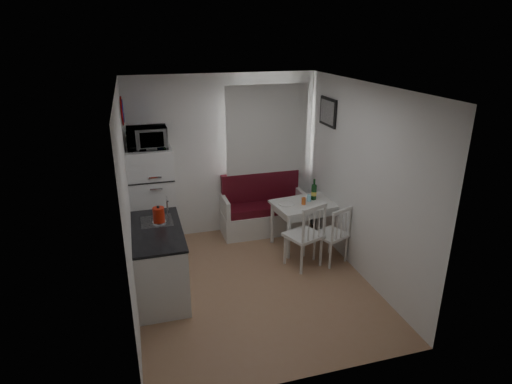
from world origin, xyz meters
The scene contains 22 objects.
floor centered at (0.00, 0.00, 0.00)m, with size 3.00×3.50×0.02m, color #AA7E5A.
ceiling centered at (0.00, 0.00, 2.60)m, with size 3.00×3.50×0.02m, color white.
wall_back centered at (0.00, 1.75, 1.30)m, with size 3.00×0.02×2.60m, color white.
wall_front centered at (0.00, -1.75, 1.30)m, with size 3.00×0.02×2.60m, color white.
wall_left centered at (-1.50, 0.00, 1.30)m, with size 0.02×3.50×2.60m, color white.
wall_right centered at (1.50, 0.00, 1.30)m, with size 0.02×3.50×2.60m, color white.
window centered at (0.70, 1.72, 1.62)m, with size 1.22×0.06×1.47m, color white.
curtain centered at (0.70, 1.65, 1.68)m, with size 1.35×0.02×1.50m, color silver.
kitchen_counter centered at (-1.20, 0.16, 0.46)m, with size 0.62×1.32×1.16m.
wall_sign centered at (-1.47, 1.45, 2.15)m, with size 0.40×0.40×0.03m, color #1B25A3.
picture_frame centered at (1.48, 1.10, 2.05)m, with size 0.04×0.52×0.42m, color black.
bench centered at (0.59, 1.51, 0.33)m, with size 1.39×0.53×0.99m.
dining_table centered at (1.07, 0.86, 0.64)m, with size 1.04×0.79×0.72m.
chair_left centered at (0.82, 0.19, 0.61)m, with size 0.59×0.58×0.53m.
chair_right centered at (1.25, 0.20, 0.54)m, with size 0.53×0.53×0.47m.
fridge centered at (-1.18, 1.40, 0.81)m, with size 0.65×0.65×1.62m, color white.
microwave centered at (-1.18, 1.35, 1.77)m, with size 0.56×0.38×0.31m, color white.
kettle centered at (-1.15, 0.32, 1.02)m, with size 0.17×0.17×0.23m, color red.
wine_bottle centered at (1.25, 0.96, 0.89)m, with size 0.08×0.08×0.33m, color #14411B, non-canonical shape.
drinking_glass_orange centered at (1.02, 0.81, 0.77)m, with size 0.06×0.06×0.11m, color orange.
drinking_glass_blue centered at (1.15, 0.91, 0.77)m, with size 0.06×0.06×0.10m, color #8BD3ED.
plate centered at (0.77, 0.88, 0.73)m, with size 0.24×0.24×0.02m, color white.
Camera 1 is at (-1.34, -4.76, 3.19)m, focal length 30.00 mm.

